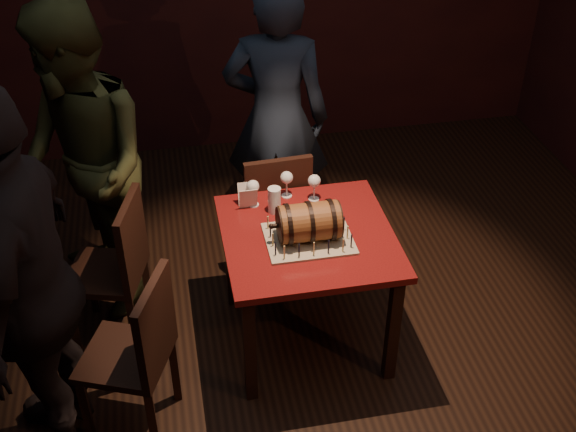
# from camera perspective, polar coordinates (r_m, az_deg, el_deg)

# --- Properties ---
(room_shell) EXTENTS (5.04, 5.04, 2.80)m
(room_shell) POSITION_cam_1_polar(r_m,az_deg,el_deg) (3.31, 1.36, 5.98)
(room_shell) COLOR black
(room_shell) RESTS_ON ground
(pub_table) EXTENTS (0.90, 0.90, 0.75)m
(pub_table) POSITION_cam_1_polar(r_m,az_deg,el_deg) (3.87, 1.57, -2.73)
(pub_table) COLOR #510D0F
(pub_table) RESTS_ON ground
(cake_board) EXTENTS (0.45, 0.35, 0.01)m
(cake_board) POSITION_cam_1_polar(r_m,az_deg,el_deg) (3.76, 1.65, -1.80)
(cake_board) COLOR #A29A82
(cake_board) RESTS_ON pub_table
(barrel_cake) EXTENTS (0.37, 0.22, 0.22)m
(barrel_cake) POSITION_cam_1_polar(r_m,az_deg,el_deg) (3.69, 1.67, -0.48)
(barrel_cake) COLOR brown
(barrel_cake) RESTS_ON cake_board
(birthday_candles) EXTENTS (0.40, 0.30, 0.09)m
(birthday_candles) POSITION_cam_1_polar(r_m,az_deg,el_deg) (3.73, 1.66, -1.23)
(birthday_candles) COLOR #E5D789
(birthday_candles) RESTS_ON cake_board
(wine_glass_left) EXTENTS (0.07, 0.07, 0.16)m
(wine_glass_left) POSITION_cam_1_polar(r_m,az_deg,el_deg) (3.95, -2.79, 2.26)
(wine_glass_left) COLOR silver
(wine_glass_left) RESTS_ON pub_table
(wine_glass_mid) EXTENTS (0.07, 0.07, 0.16)m
(wine_glass_mid) POSITION_cam_1_polar(r_m,az_deg,el_deg) (4.03, -0.11, 2.96)
(wine_glass_mid) COLOR silver
(wine_glass_mid) RESTS_ON pub_table
(wine_glass_right) EXTENTS (0.07, 0.07, 0.16)m
(wine_glass_right) POSITION_cam_1_polar(r_m,az_deg,el_deg) (4.00, 2.09, 2.70)
(wine_glass_right) COLOR silver
(wine_glass_right) RESTS_ON pub_table
(pint_of_ale) EXTENTS (0.07, 0.07, 0.15)m
(pint_of_ale) POSITION_cam_1_polar(r_m,az_deg,el_deg) (3.93, -1.08, 1.23)
(pint_of_ale) COLOR silver
(pint_of_ale) RESTS_ON pub_table
(menu_card) EXTENTS (0.10, 0.05, 0.13)m
(menu_card) POSITION_cam_1_polar(r_m,az_deg,el_deg) (3.98, -3.20, 1.54)
(menu_card) COLOR white
(menu_card) RESTS_ON pub_table
(chair_back) EXTENTS (0.42, 0.42, 0.93)m
(chair_back) POSITION_cam_1_polar(r_m,az_deg,el_deg) (4.38, -1.05, 0.53)
(chair_back) COLOR black
(chair_back) RESTS_ON ground
(chair_left_rear) EXTENTS (0.49, 0.49, 0.93)m
(chair_left_rear) POSITION_cam_1_polar(r_m,az_deg,el_deg) (4.07, -13.29, -3.70)
(chair_left_rear) COLOR black
(chair_left_rear) RESTS_ON ground
(chair_left_front) EXTENTS (0.52, 0.52, 0.93)m
(chair_left_front) POSITION_cam_1_polar(r_m,az_deg,el_deg) (3.56, -11.66, -10.24)
(chair_left_front) COLOR black
(chair_left_front) RESTS_ON ground
(person_back) EXTENTS (0.75, 0.59, 1.82)m
(person_back) POSITION_cam_1_polar(r_m,az_deg,el_deg) (4.55, -0.91, 7.69)
(person_back) COLOR #17202E
(person_back) RESTS_ON ground
(person_left_rear) EXTENTS (0.99, 1.11, 1.87)m
(person_left_rear) POSITION_cam_1_polar(r_m,az_deg,el_deg) (4.15, -15.90, 3.70)
(person_left_rear) COLOR #32381C
(person_left_rear) RESTS_ON ground
(person_left_front) EXTENTS (0.63, 1.20, 1.96)m
(person_left_front) POSITION_cam_1_polar(r_m,az_deg,el_deg) (3.32, -19.91, -5.28)
(person_left_front) COLOR black
(person_left_front) RESTS_ON ground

